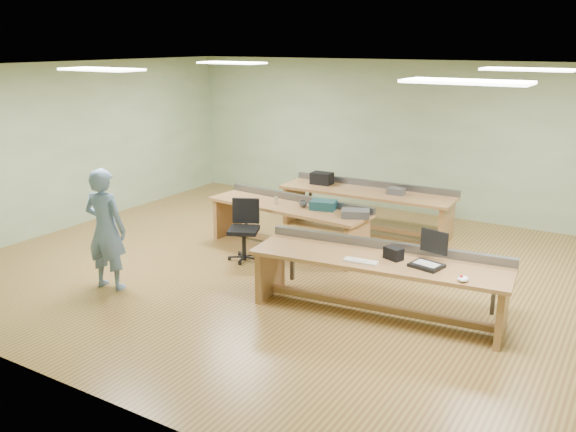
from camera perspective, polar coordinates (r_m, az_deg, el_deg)
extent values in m
plane|color=olive|center=(9.19, 2.24, -5.29)|extent=(10.00, 10.00, 0.00)
plane|color=silver|center=(8.57, 2.46, 13.74)|extent=(10.00, 10.00, 0.00)
cube|color=#9DB589|center=(12.35, 11.45, 7.17)|extent=(10.00, 0.04, 3.00)
cube|color=#9DB589|center=(5.72, -17.53, -3.56)|extent=(10.00, 0.04, 3.00)
cube|color=#9DB589|center=(11.96, -19.24, 6.31)|extent=(0.04, 8.00, 3.00)
cube|color=white|center=(8.95, -17.06, 12.98)|extent=(1.20, 0.50, 0.03)
cube|color=white|center=(11.18, -5.30, 14.09)|extent=(1.20, 0.50, 0.03)
cube|color=white|center=(6.22, 16.36, 11.96)|extent=(1.20, 0.50, 0.03)
cube|color=white|center=(9.15, 21.50, 12.64)|extent=(1.20, 0.50, 0.03)
cube|color=olive|center=(7.66, 8.47, -4.14)|extent=(3.28, 1.21, 0.05)
cube|color=olive|center=(8.30, -1.66, -5.10)|extent=(0.16, 0.76, 0.70)
cube|color=olive|center=(7.55, 19.46, -8.29)|extent=(0.16, 0.76, 0.70)
cube|color=olive|center=(7.89, 8.29, -8.40)|extent=(2.90, 0.42, 0.08)
cube|color=#55585D|center=(7.98, 9.30, -2.72)|extent=(3.20, 0.44, 0.11)
cube|color=olive|center=(9.99, -0.05, 0.86)|extent=(2.91, 1.01, 0.05)
cube|color=olive|center=(10.90, -5.68, 0.03)|extent=(0.14, 0.67, 0.70)
cube|color=olive|center=(9.40, 6.48, -2.61)|extent=(0.14, 0.67, 0.70)
cube|color=olive|center=(10.17, -0.05, -2.54)|extent=(2.55, 0.32, 0.08)
cube|color=#55585D|center=(10.23, 1.08, 1.69)|extent=(2.85, 0.33, 0.11)
cube|color=olive|center=(11.04, 7.33, 2.21)|extent=(3.18, 0.93, 0.05)
cube|color=olive|center=(11.75, 0.60, 1.31)|extent=(0.10, 0.74, 0.70)
cube|color=olive|center=(10.69, 14.60, -0.74)|extent=(0.10, 0.74, 0.70)
cube|color=olive|center=(11.20, 7.22, -0.90)|extent=(2.86, 0.18, 0.08)
cube|color=#55585D|center=(11.36, 8.09, 3.00)|extent=(3.16, 0.17, 0.11)
imported|color=#678CA9|center=(8.73, -16.69, -1.19)|extent=(0.68, 0.50, 1.72)
cube|color=black|center=(7.47, 12.84, -4.54)|extent=(0.42, 0.36, 0.04)
cube|color=black|center=(7.50, 13.52, -2.35)|extent=(0.36, 0.09, 0.29)
cube|color=beige|center=(7.49, 6.81, -4.23)|extent=(0.43, 0.18, 0.02)
ellipsoid|color=white|center=(7.14, 16.07, -5.67)|extent=(0.17, 0.18, 0.06)
cube|color=black|center=(7.63, 9.85, -3.46)|extent=(0.26, 0.22, 0.15)
cylinder|color=black|center=(9.64, -4.14, -2.79)|extent=(0.06, 0.06, 0.47)
cube|color=black|center=(9.56, -4.17, -1.33)|extent=(0.60, 0.60, 0.06)
cube|color=black|center=(9.69, -3.96, 0.50)|extent=(0.41, 0.23, 0.41)
cylinder|color=black|center=(9.71, -4.11, -3.93)|extent=(0.68, 0.68, 0.06)
cube|color=#12373D|center=(9.77, 3.33, 1.05)|extent=(0.46, 0.39, 0.14)
cube|color=#3B3B3E|center=(9.36, 6.33, 0.24)|extent=(0.50, 0.42, 0.12)
imported|color=#3B3B3E|center=(9.89, 1.40, 1.16)|extent=(0.17, 0.17, 0.10)
cylinder|color=silver|center=(10.07, -1.12, 1.48)|extent=(0.07, 0.07, 0.12)
cube|color=black|center=(11.48, 3.19, 3.54)|extent=(0.40, 0.30, 0.22)
cube|color=#3B3B3E|center=(10.86, 10.08, 2.30)|extent=(0.29, 0.22, 0.11)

